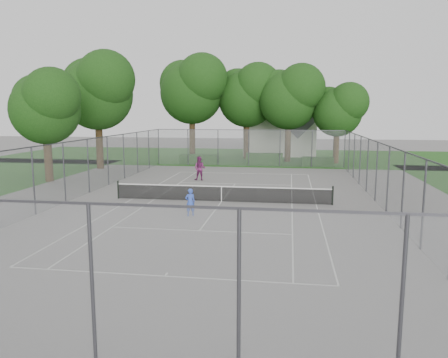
# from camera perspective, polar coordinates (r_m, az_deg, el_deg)

# --- Properties ---
(ground) EXTENTS (120.00, 120.00, 0.00)m
(ground) POSITION_cam_1_polar(r_m,az_deg,el_deg) (25.78, -0.33, -2.98)
(ground) COLOR slate
(ground) RESTS_ON ground
(grass_far) EXTENTS (60.00, 20.00, 0.00)m
(grass_far) POSITION_cam_1_polar(r_m,az_deg,el_deg) (51.35, 4.16, 2.95)
(grass_far) COLOR #1D4C15
(grass_far) RESTS_ON ground
(court_markings) EXTENTS (11.03, 23.83, 0.01)m
(court_markings) POSITION_cam_1_polar(r_m,az_deg,el_deg) (25.78, -0.33, -2.96)
(court_markings) COLOR silver
(court_markings) RESTS_ON ground
(tennis_net) EXTENTS (12.87, 0.10, 1.10)m
(tennis_net) POSITION_cam_1_polar(r_m,az_deg,el_deg) (25.68, -0.33, -1.86)
(tennis_net) COLOR black
(tennis_net) RESTS_ON ground
(perimeter_fence) EXTENTS (18.08, 34.08, 3.52)m
(perimeter_fence) POSITION_cam_1_polar(r_m,az_deg,el_deg) (25.47, -0.33, 1.01)
(perimeter_fence) COLOR #38383D
(perimeter_fence) RESTS_ON ground
(tree_far_left) EXTENTS (7.96, 7.27, 11.44)m
(tree_far_left) POSITION_cam_1_polar(r_m,az_deg,el_deg) (49.03, -4.14, 11.87)
(tree_far_left) COLOR #312112
(tree_far_left) RESTS_ON ground
(tree_far_midleft) EXTENTS (7.27, 6.64, 10.46)m
(tree_far_midleft) POSITION_cam_1_polar(r_m,az_deg,el_deg) (48.79, 3.11, 11.10)
(tree_far_midleft) COLOR #312112
(tree_far_midleft) RESTS_ON ground
(tree_far_midright) EXTENTS (6.99, 6.38, 10.05)m
(tree_far_midright) POSITION_cam_1_polar(r_m,az_deg,el_deg) (46.28, 8.58, 10.78)
(tree_far_midright) COLOR #312112
(tree_far_midright) RESTS_ON ground
(tree_far_right) EXTENTS (5.64, 5.15, 8.11)m
(tree_far_right) POSITION_cam_1_polar(r_m,az_deg,el_deg) (45.80, 14.72, 8.94)
(tree_far_right) COLOR #312112
(tree_far_right) RESTS_ON ground
(tree_side_back) EXTENTS (7.39, 6.75, 10.62)m
(tree_side_back) POSITION_cam_1_polar(r_m,az_deg,el_deg) (41.84, -16.18, 11.28)
(tree_side_back) COLOR #312112
(tree_side_back) RESTS_ON ground
(tree_side_front) EXTENTS (5.86, 5.35, 8.42)m
(tree_side_front) POSITION_cam_1_polar(r_m,az_deg,el_deg) (35.29, -22.30, 9.02)
(tree_side_front) COLOR #312112
(tree_side_front) RESTS_ON ground
(hedge_left) EXTENTS (3.83, 1.15, 0.96)m
(hedge_left) POSITION_cam_1_polar(r_m,az_deg,el_deg) (43.96, -3.22, 2.58)
(hedge_left) COLOR #1B4014
(hedge_left) RESTS_ON ground
(hedge_mid) EXTENTS (3.60, 1.03, 1.13)m
(hedge_mid) POSITION_cam_1_polar(r_m,az_deg,el_deg) (43.65, 5.30, 2.63)
(hedge_mid) COLOR #1B4014
(hedge_mid) RESTS_ON ground
(hedge_right) EXTENTS (2.98, 1.09, 0.89)m
(hedge_right) POSITION_cam_1_polar(r_m,az_deg,el_deg) (43.01, 12.12, 2.21)
(hedge_right) COLOR #1B4014
(hedge_right) RESTS_ON ground
(house) EXTENTS (8.38, 6.50, 10.44)m
(house) POSITION_cam_1_polar(r_m,az_deg,el_deg) (53.76, 7.38, 7.65)
(house) COLOR beige
(house) RESTS_ON ground
(girl_player) EXTENTS (0.61, 0.52, 1.41)m
(girl_player) POSITION_cam_1_polar(r_m,az_deg,el_deg) (22.31, -4.44, -3.02)
(girl_player) COLOR blue
(girl_player) RESTS_ON ground
(woman_player) EXTENTS (0.97, 0.80, 1.85)m
(woman_player) POSITION_cam_1_polar(r_m,az_deg,el_deg) (33.52, -3.18, 1.38)
(woman_player) COLOR #71255B
(woman_player) RESTS_ON ground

